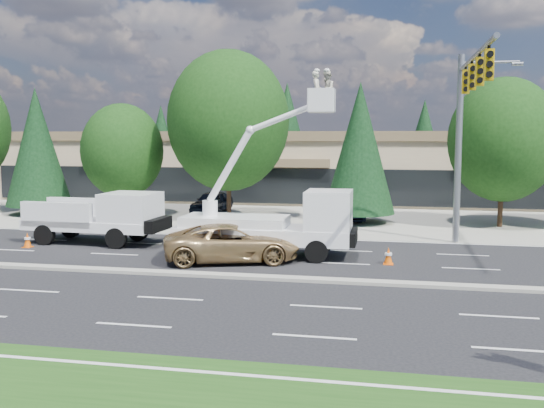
% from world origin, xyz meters
% --- Properties ---
extents(ground, '(140.00, 140.00, 0.00)m').
position_xyz_m(ground, '(0.00, 0.00, 0.00)').
color(ground, black).
rests_on(ground, ground).
extents(concrete_apron, '(140.00, 22.00, 0.01)m').
position_xyz_m(concrete_apron, '(0.00, 20.00, 0.01)').
color(concrete_apron, gray).
rests_on(concrete_apron, ground).
extents(road_median, '(120.00, 0.55, 0.12)m').
position_xyz_m(road_median, '(0.00, 0.00, 0.06)').
color(road_median, gray).
rests_on(road_median, ground).
extents(strip_mall, '(50.40, 15.40, 5.50)m').
position_xyz_m(strip_mall, '(0.00, 29.97, 2.83)').
color(strip_mall, tan).
rests_on(strip_mall, ground).
extents(tree_front_b, '(4.21, 4.21, 8.29)m').
position_xyz_m(tree_front_b, '(-16.00, 15.00, 4.45)').
color(tree_front_b, '#332114').
rests_on(tree_front_b, ground).
extents(tree_front_c, '(5.21, 5.21, 7.23)m').
position_xyz_m(tree_front_c, '(-10.00, 15.00, 4.23)').
color(tree_front_c, '#332114').
rests_on(tree_front_c, ground).
extents(tree_front_d, '(7.48, 7.48, 10.38)m').
position_xyz_m(tree_front_d, '(-3.00, 15.00, 6.08)').
color(tree_front_d, '#332114').
rests_on(tree_front_d, ground).
extents(tree_front_e, '(4.22, 4.22, 8.32)m').
position_xyz_m(tree_front_e, '(5.00, 15.00, 4.46)').
color(tree_front_e, '#332114').
rests_on(tree_front_e, ground).
extents(tree_front_f, '(6.10, 6.10, 8.46)m').
position_xyz_m(tree_front_f, '(13.00, 15.00, 4.95)').
color(tree_front_f, '#332114').
rests_on(tree_front_f, ground).
extents(tree_back_a, '(4.32, 4.32, 8.51)m').
position_xyz_m(tree_back_a, '(-18.00, 42.00, 4.56)').
color(tree_back_a, '#332114').
rests_on(tree_back_a, ground).
extents(tree_back_b, '(5.42, 5.42, 10.68)m').
position_xyz_m(tree_back_b, '(-4.00, 42.00, 5.73)').
color(tree_back_b, '#332114').
rests_on(tree_back_b, ground).
extents(tree_back_c, '(4.45, 4.45, 8.78)m').
position_xyz_m(tree_back_c, '(10.00, 42.00, 4.71)').
color(tree_back_c, '#332114').
rests_on(tree_back_c, ground).
extents(signal_mast, '(2.76, 10.16, 9.00)m').
position_xyz_m(signal_mast, '(10.03, 7.04, 6.06)').
color(signal_mast, gray).
rests_on(signal_mast, ground).
extents(utility_pickup, '(6.64, 2.89, 2.49)m').
position_xyz_m(utility_pickup, '(-6.80, 5.66, 1.03)').
color(utility_pickup, white).
rests_on(utility_pickup, ground).
extents(bucket_truck, '(7.71, 2.50, 7.94)m').
position_xyz_m(bucket_truck, '(2.22, 4.20, 1.73)').
color(bucket_truck, white).
rests_on(bucket_truck, ground).
extents(traffic_cone_a, '(0.40, 0.40, 0.70)m').
position_xyz_m(traffic_cone_a, '(-9.73, 4.00, 0.34)').
color(traffic_cone_a, '#E75607').
rests_on(traffic_cone_a, ground).
extents(traffic_cone_b, '(0.40, 0.40, 0.70)m').
position_xyz_m(traffic_cone_b, '(-1.11, 4.23, 0.34)').
color(traffic_cone_b, '#E75607').
rests_on(traffic_cone_b, ground).
extents(traffic_cone_c, '(0.40, 0.40, 0.70)m').
position_xyz_m(traffic_cone_c, '(1.12, 3.27, 0.34)').
color(traffic_cone_c, '#E75607').
rests_on(traffic_cone_c, ground).
extents(traffic_cone_d, '(0.40, 0.40, 0.70)m').
position_xyz_m(traffic_cone_d, '(6.82, 3.46, 0.34)').
color(traffic_cone_d, '#E75607').
rests_on(traffic_cone_d, ground).
extents(minivan, '(6.10, 4.17, 1.55)m').
position_xyz_m(minivan, '(0.46, 2.80, 0.78)').
color(minivan, '#A5824F').
rests_on(minivan, ground).
extents(parked_car_west, '(2.22, 4.47, 1.46)m').
position_xyz_m(parked_car_west, '(-4.99, 17.90, 0.73)').
color(parked_car_west, black).
rests_on(parked_car_west, ground).
extents(parked_car_east, '(3.17, 5.10, 1.59)m').
position_xyz_m(parked_car_east, '(3.93, 16.00, 0.79)').
color(parked_car_east, black).
rests_on(parked_car_east, ground).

